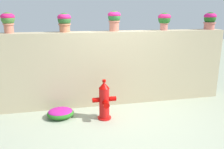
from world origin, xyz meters
name	(u,v)px	position (x,y,z in m)	size (l,w,h in m)	color
ground_plane	(128,123)	(0.00, 0.00, 0.00)	(24.00, 24.00, 0.00)	#9AA189
stone_wall	(116,68)	(0.00, 1.17, 0.87)	(5.37, 0.39, 1.74)	tan
potted_plant_0	(8,20)	(-2.31, 1.19, 2.01)	(0.28, 0.28, 0.43)	#C36E58
potted_plant_1	(64,21)	(-1.15, 1.19, 1.98)	(0.30, 0.30, 0.41)	#BD6D4C
potted_plant_2	(114,19)	(-0.03, 1.19, 2.02)	(0.29, 0.29, 0.46)	#BE6B56
potted_plant_3	(164,19)	(1.20, 1.19, 2.00)	(0.30, 0.30, 0.41)	#BB6A5E
potted_plant_4	(210,20)	(2.41, 1.18, 1.98)	(0.30, 0.30, 0.42)	#BE695E
fire_hydrant	(104,101)	(-0.44, 0.29, 0.39)	(0.50, 0.40, 0.85)	red
flower_bush_left	(60,113)	(-1.35, 0.55, 0.10)	(0.57, 0.51, 0.20)	#266A1F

